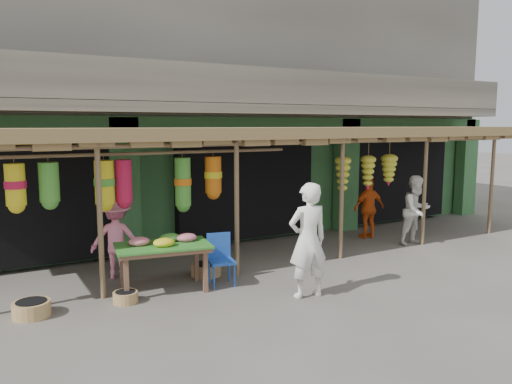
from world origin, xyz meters
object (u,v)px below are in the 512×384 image
blue_chair (220,256)px  person_right (416,210)px  flower_table (164,247)px  person_vendor (369,208)px  person_front (308,240)px  person_shopper (117,238)px

blue_chair → person_right: 5.38m
flower_table → blue_chair: size_ratio=1.88×
blue_chair → person_right: size_ratio=0.55×
person_right → person_vendor: size_ratio=1.08×
blue_chair → person_front: person_front is taller
blue_chair → person_vendor: (4.85, 1.47, 0.26)m
flower_table → person_front: size_ratio=0.90×
blue_chair → person_shopper: (-1.52, 1.28, 0.24)m
person_shopper → person_front: bearing=157.4°
blue_chair → person_front: 1.70m
person_front → person_vendor: bearing=-138.9°
flower_table → blue_chair: (1.00, -0.16, -0.26)m
person_shopper → person_right: bearing=-163.5°
person_vendor → flower_table: bearing=16.2°
flower_table → person_vendor: size_ratio=1.12×
person_right → person_shopper: 6.93m
person_front → flower_table: bearing=-32.1°
person_front → person_shopper: person_front is taller
person_vendor → person_shopper: (-6.36, -0.18, -0.02)m
blue_chair → flower_table: bearing=-177.6°
person_shopper → person_vendor: bearing=-154.4°
person_right → person_shopper: person_right is taller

